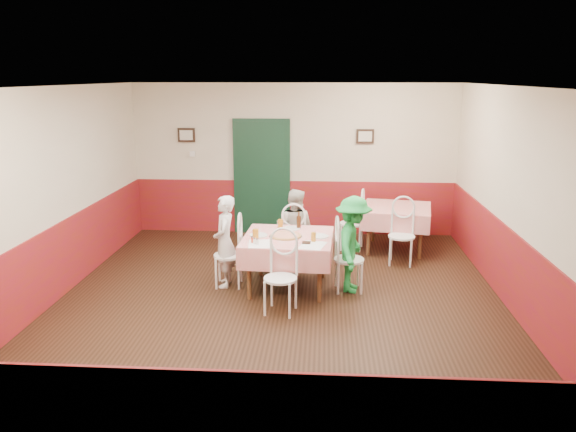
# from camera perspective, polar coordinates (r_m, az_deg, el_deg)

# --- Properties ---
(floor) EXTENTS (7.00, 7.00, 0.00)m
(floor) POSITION_cam_1_polar(r_m,az_deg,el_deg) (7.49, -0.94, -8.94)
(floor) COLOR black
(floor) RESTS_ON ground
(ceiling) EXTENTS (7.00, 7.00, 0.00)m
(ceiling) POSITION_cam_1_polar(r_m,az_deg,el_deg) (6.89, -1.03, 13.02)
(ceiling) COLOR white
(ceiling) RESTS_ON back_wall
(back_wall) EXTENTS (6.00, 0.10, 2.80)m
(back_wall) POSITION_cam_1_polar(r_m,az_deg,el_deg) (10.49, 0.61, 5.74)
(back_wall) COLOR beige
(back_wall) RESTS_ON ground
(front_wall) EXTENTS (6.00, 0.10, 2.80)m
(front_wall) POSITION_cam_1_polar(r_m,az_deg,el_deg) (3.74, -5.49, -10.16)
(front_wall) COLOR beige
(front_wall) RESTS_ON ground
(left_wall) EXTENTS (0.10, 7.00, 2.80)m
(left_wall) POSITION_cam_1_polar(r_m,az_deg,el_deg) (7.89, -23.26, 1.76)
(left_wall) COLOR beige
(left_wall) RESTS_ON ground
(right_wall) EXTENTS (0.10, 7.00, 2.80)m
(right_wall) POSITION_cam_1_polar(r_m,az_deg,el_deg) (7.44, 22.72, 1.12)
(right_wall) COLOR beige
(right_wall) RESTS_ON ground
(wainscot_back) EXTENTS (6.00, 0.03, 1.00)m
(wainscot_back) POSITION_cam_1_polar(r_m,az_deg,el_deg) (10.65, 0.59, 0.93)
(wainscot_back) COLOR maroon
(wainscot_back) RESTS_ON ground
(wainscot_left) EXTENTS (0.03, 7.00, 1.00)m
(wainscot_left) POSITION_cam_1_polar(r_m,az_deg,el_deg) (8.11, -22.55, -4.46)
(wainscot_left) COLOR maroon
(wainscot_left) RESTS_ON ground
(wainscot_right) EXTENTS (0.03, 7.00, 1.00)m
(wainscot_right) POSITION_cam_1_polar(r_m,az_deg,el_deg) (7.67, 21.98, -5.44)
(wainscot_right) COLOR maroon
(wainscot_right) RESTS_ON ground
(door) EXTENTS (0.96, 0.06, 2.10)m
(door) POSITION_cam_1_polar(r_m,az_deg,el_deg) (10.55, -2.67, 3.84)
(door) COLOR black
(door) RESTS_ON ground
(picture_left) EXTENTS (0.32, 0.03, 0.26)m
(picture_left) POSITION_cam_1_polar(r_m,az_deg,el_deg) (10.68, -10.28, 8.10)
(picture_left) COLOR black
(picture_left) RESTS_ON back_wall
(picture_right) EXTENTS (0.32, 0.03, 0.26)m
(picture_right) POSITION_cam_1_polar(r_m,az_deg,el_deg) (10.39, 7.84, 8.03)
(picture_right) COLOR black
(picture_right) RESTS_ON back_wall
(thermostat) EXTENTS (0.10, 0.03, 0.10)m
(thermostat) POSITION_cam_1_polar(r_m,az_deg,el_deg) (10.70, -9.68, 6.24)
(thermostat) COLOR white
(thermostat) RESTS_ON back_wall
(main_table) EXTENTS (1.28, 1.28, 0.77)m
(main_table) POSITION_cam_1_polar(r_m,az_deg,el_deg) (7.91, 0.00, -4.75)
(main_table) COLOR red
(main_table) RESTS_ON ground
(second_table) EXTENTS (1.30, 1.30, 0.77)m
(second_table) POSITION_cam_1_polar(r_m,az_deg,el_deg) (9.80, 10.88, -1.26)
(second_table) COLOR red
(second_table) RESTS_ON ground
(chair_left) EXTENTS (0.43, 0.43, 0.90)m
(chair_left) POSITION_cam_1_polar(r_m,az_deg,el_deg) (8.02, -6.06, -3.99)
(chair_left) COLOR white
(chair_left) RESTS_ON ground
(chair_right) EXTENTS (0.45, 0.45, 0.90)m
(chair_right) POSITION_cam_1_polar(r_m,az_deg,el_deg) (7.84, 6.21, -4.43)
(chair_right) COLOR white
(chair_right) RESTS_ON ground
(chair_far) EXTENTS (0.42, 0.42, 0.90)m
(chair_far) POSITION_cam_1_polar(r_m,az_deg,el_deg) (8.69, 0.63, -2.47)
(chair_far) COLOR white
(chair_far) RESTS_ON ground
(chair_near) EXTENTS (0.49, 0.49, 0.90)m
(chair_near) POSITION_cam_1_polar(r_m,az_deg,el_deg) (7.09, -0.78, -6.39)
(chair_near) COLOR white
(chair_near) RESTS_ON ground
(chair_second_a) EXTENTS (0.49, 0.49, 0.90)m
(chair_second_a) POSITION_cam_1_polar(r_m,az_deg,el_deg) (9.71, 6.51, -0.77)
(chair_second_a) COLOR white
(chair_second_a) RESTS_ON ground
(chair_second_b) EXTENTS (0.49, 0.49, 0.90)m
(chair_second_b) POSITION_cam_1_polar(r_m,az_deg,el_deg) (9.06, 11.46, -2.06)
(chair_second_b) COLOR white
(chair_second_b) RESTS_ON ground
(pizza) EXTENTS (0.44, 0.44, 0.03)m
(pizza) POSITION_cam_1_polar(r_m,az_deg,el_deg) (7.77, -0.24, -2.01)
(pizza) COLOR #B74723
(pizza) RESTS_ON main_table
(plate_left) EXTENTS (0.26, 0.26, 0.01)m
(plate_left) POSITION_cam_1_polar(r_m,az_deg,el_deg) (7.82, -2.99, -1.96)
(plate_left) COLOR white
(plate_left) RESTS_ON main_table
(plate_right) EXTENTS (0.26, 0.26, 0.01)m
(plate_right) POSITION_cam_1_polar(r_m,az_deg,el_deg) (7.78, 3.22, -2.06)
(plate_right) COLOR white
(plate_right) RESTS_ON main_table
(plate_far) EXTENTS (0.26, 0.26, 0.01)m
(plate_far) POSITION_cam_1_polar(r_m,az_deg,el_deg) (8.16, 0.40, -1.25)
(plate_far) COLOR white
(plate_far) RESTS_ON main_table
(glass_a) EXTENTS (0.09, 0.09, 0.15)m
(glass_a) POSITION_cam_1_polar(r_m,az_deg,el_deg) (7.60, -3.31, -1.90)
(glass_a) COLOR #BF7219
(glass_a) RESTS_ON main_table
(glass_b) EXTENTS (0.07, 0.07, 0.12)m
(glass_b) POSITION_cam_1_polar(r_m,az_deg,el_deg) (7.54, 2.61, -2.14)
(glass_b) COLOR #BF7219
(glass_b) RESTS_ON main_table
(glass_c) EXTENTS (0.08, 0.08, 0.14)m
(glass_c) POSITION_cam_1_polar(r_m,az_deg,el_deg) (8.15, -0.78, -0.83)
(glass_c) COLOR #BF7219
(glass_c) RESTS_ON main_table
(beer_bottle) EXTENTS (0.07, 0.07, 0.23)m
(beer_bottle) POSITION_cam_1_polar(r_m,az_deg,el_deg) (8.15, 1.10, -0.50)
(beer_bottle) COLOR #381C0A
(beer_bottle) RESTS_ON main_table
(shaker_a) EXTENTS (0.04, 0.04, 0.09)m
(shaker_a) POSITION_cam_1_polar(r_m,az_deg,el_deg) (7.44, -3.43, -2.52)
(shaker_a) COLOR silver
(shaker_a) RESTS_ON main_table
(shaker_b) EXTENTS (0.04, 0.04, 0.09)m
(shaker_b) POSITION_cam_1_polar(r_m,az_deg,el_deg) (7.40, -3.13, -2.61)
(shaker_b) COLOR silver
(shaker_b) RESTS_ON main_table
(shaker_c) EXTENTS (0.04, 0.04, 0.09)m
(shaker_c) POSITION_cam_1_polar(r_m,az_deg,el_deg) (7.49, -3.64, -2.41)
(shaker_c) COLOR #B23319
(shaker_c) RESTS_ON main_table
(menu_left) EXTENTS (0.34, 0.43, 0.00)m
(menu_left) POSITION_cam_1_polar(r_m,az_deg,el_deg) (7.45, -2.87, -2.84)
(menu_left) COLOR white
(menu_left) RESTS_ON main_table
(menu_right) EXTENTS (0.39, 0.46, 0.00)m
(menu_right) POSITION_cam_1_polar(r_m,az_deg,el_deg) (7.39, 2.52, -2.98)
(menu_right) COLOR white
(menu_right) RESTS_ON main_table
(wallet) EXTENTS (0.11, 0.09, 0.02)m
(wallet) POSITION_cam_1_polar(r_m,az_deg,el_deg) (7.46, 1.88, -2.72)
(wallet) COLOR black
(wallet) RESTS_ON main_table
(diner_left) EXTENTS (0.36, 0.51, 1.31)m
(diner_left) POSITION_cam_1_polar(r_m,az_deg,el_deg) (7.97, -6.45, -2.58)
(diner_left) COLOR gray
(diner_left) RESTS_ON ground
(diner_far) EXTENTS (0.71, 0.62, 1.25)m
(diner_far) POSITION_cam_1_polar(r_m,az_deg,el_deg) (8.69, 0.67, -1.28)
(diner_far) COLOR gray
(diner_far) RESTS_ON ground
(diner_right) EXTENTS (0.63, 0.94, 1.34)m
(diner_right) POSITION_cam_1_polar(r_m,az_deg,el_deg) (7.77, 6.62, -2.88)
(diner_right) COLOR gray
(diner_right) RESTS_ON ground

